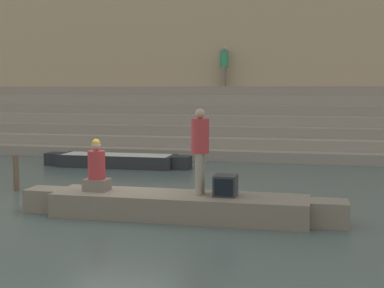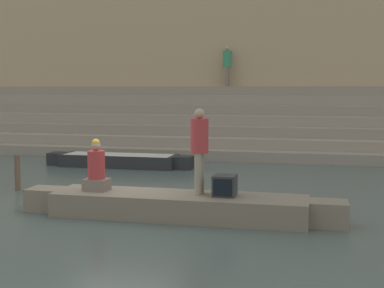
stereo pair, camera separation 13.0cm
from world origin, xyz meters
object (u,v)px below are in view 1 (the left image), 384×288
Objects in this scene: person_standing at (200,145)px; moored_boat_shore at (117,160)px; rowboat_main at (179,205)px; tv_set at (225,185)px; mooring_post at (16,173)px; person_rowing at (97,170)px; person_on_steps at (224,63)px.

person_standing reaches higher than moored_boat_shore.
rowboat_main is 1.32× the size of moored_boat_shore.
person_standing is 0.34× the size of moored_boat_shore.
tv_set is 6.04m from mooring_post.
rowboat_main is 1.29m from person_standing.
person_rowing is at bearing -173.61° from person_standing.
moored_boat_shore is 4.64m from mooring_post.
person_standing is at bearing 178.47° from tv_set.
person_standing reaches higher than person_rowing.
rowboat_main is 13.51× the size of tv_set.
person_on_steps is (-1.57, 12.63, 2.22)m from person_standing.
tv_set is (0.94, 0.05, 0.43)m from rowboat_main.
person_standing is 1.00× the size of person_on_steps.
mooring_post is (-3.02, 1.91, -0.45)m from person_rowing.
person_rowing is 13.07m from person_on_steps.
person_standing is 5.59m from mooring_post.
rowboat_main is at bearing -158.15° from person_standing.
person_standing is at bearing -54.40° from moored_boat_shore.
person_rowing is at bearing -178.03° from rowboat_main.
mooring_post is 0.53× the size of person_on_steps.
mooring_post is (-5.20, 1.79, -1.02)m from person_standing.
person_on_steps is at bearing 71.47° from mooring_post.
person_rowing is 2.21× the size of tv_set.
person_standing is 3.52× the size of tv_set.
rowboat_main is 3.82× the size of person_on_steps.
person_on_steps is (-1.16, 12.76, 3.44)m from rowboat_main.
rowboat_main is at bearing -21.85° from mooring_post.
rowboat_main is 1.04m from tv_set.
person_on_steps reaches higher than mooring_post.
person_on_steps reaches higher than rowboat_main.
person_rowing is at bearing -171.64° from tv_set.
moored_boat_shore is 2.91× the size of person_on_steps.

